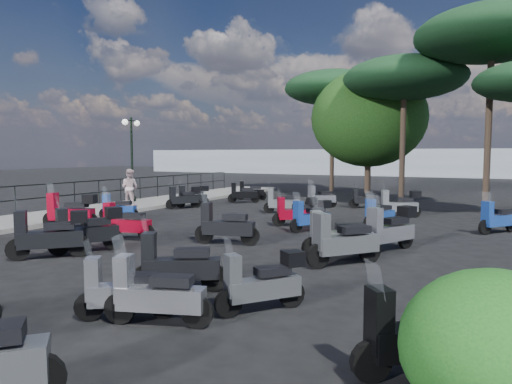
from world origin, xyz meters
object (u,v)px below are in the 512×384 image
at_px(scooter_15, 225,226).
at_px(scooter_20, 338,237).
at_px(scooter_2, 71,211).
at_px(pine_2, 333,88).
at_px(scooter_5, 243,194).
at_px(scooter_26, 262,283).
at_px(pine_1, 492,35).
at_px(scooter_29, 498,219).
at_px(scooter_31, 184,198).
at_px(broadleaf_tree, 369,118).
at_px(scooter_4, 193,197).
at_px(scooter_21, 390,230).
at_px(scooter_27, 343,242).
at_px(lamp_post_2, 132,154).
at_px(scooter_17, 365,199).
at_px(pedestrian_far, 130,187).
at_px(pine_0, 404,79).
at_px(scooter_3, 118,209).
at_px(scooter_8, 87,231).
at_px(scooter_14, 177,266).
at_px(scooter_28, 379,215).
at_px(scooter_25, 418,337).
at_px(scooter_19, 155,295).
at_px(scooter_16, 296,212).
at_px(scooter_13, 124,292).
at_px(scooter_22, 311,216).
at_px(scooter_10, 282,203).
at_px(scooter_7, 50,235).
at_px(scooter_11, 320,198).
at_px(scooter_23, 399,205).
at_px(scooter_9, 125,224).

bearing_deg(scooter_15, scooter_20, -108.83).
bearing_deg(scooter_2, pine_2, -29.69).
height_order(scooter_5, scooter_15, scooter_15).
relative_size(scooter_26, pine_2, 0.16).
xyz_separation_m(scooter_26, pine_1, (2.85, 15.52, 6.89)).
xyz_separation_m(scooter_29, scooter_31, (-12.39, 0.82, 0.03)).
relative_size(scooter_5, broadleaf_tree, 0.20).
relative_size(scooter_20, pine_1, 0.19).
relative_size(scooter_4, scooter_20, 0.89).
relative_size(scooter_15, scooter_21, 1.05).
bearing_deg(pine_2, pine_1, -38.41).
bearing_deg(pine_1, scooter_27, -102.16).
xyz_separation_m(lamp_post_2, scooter_17, (10.46, 3.51, -2.04)).
relative_size(pedestrian_far, pine_0, 0.22).
relative_size(scooter_3, scooter_8, 0.90).
bearing_deg(scooter_14, scooter_20, -53.82).
relative_size(scooter_28, pine_0, 0.20).
height_order(lamp_post_2, scooter_3, lamp_post_2).
bearing_deg(scooter_25, scooter_19, 52.03).
bearing_deg(scooter_26, scooter_21, -61.16).
height_order(scooter_15, scooter_16, scooter_15).
distance_m(scooter_21, broadleaf_tree, 16.34).
bearing_deg(scooter_20, lamp_post_2, 30.32).
distance_m(scooter_14, scooter_20, 4.19).
height_order(scooter_13, scooter_17, scooter_17).
bearing_deg(broadleaf_tree, scooter_29, -58.90).
bearing_deg(scooter_22, scooter_28, -105.64).
distance_m(scooter_15, scooter_22, 3.31).
xyz_separation_m(scooter_10, scooter_26, (4.53, -10.83, 0.01)).
distance_m(scooter_7, scooter_11, 12.53).
bearing_deg(scooter_23, pine_0, -18.88).
height_order(scooter_23, scooter_28, scooter_23).
relative_size(scooter_15, broadleaf_tree, 0.24).
height_order(scooter_8, scooter_20, scooter_8).
height_order(scooter_13, scooter_28, scooter_28).
relative_size(scooter_14, scooter_25, 1.16).
relative_size(scooter_13, scooter_29, 0.98).
bearing_deg(scooter_21, scooter_31, 0.62).
bearing_deg(scooter_14, scooter_8, 38.29).
xyz_separation_m(pedestrian_far, scooter_7, (5.10, -8.14, -0.42)).
height_order(scooter_21, pine_2, pine_2).
xyz_separation_m(scooter_19, scooter_26, (1.08, 1.20, 0.01)).
bearing_deg(scooter_9, scooter_22, -60.94).
xyz_separation_m(scooter_22, pine_0, (0.93, 10.54, 5.71)).
bearing_deg(scooter_16, scooter_25, 172.50).
distance_m(scooter_2, scooter_28, 10.11).
distance_m(scooter_14, scooter_21, 5.81).
bearing_deg(scooter_4, scooter_9, 145.51).
xyz_separation_m(scooter_11, scooter_20, (3.66, -9.22, 0.04)).
bearing_deg(lamp_post_2, scooter_28, -13.33).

